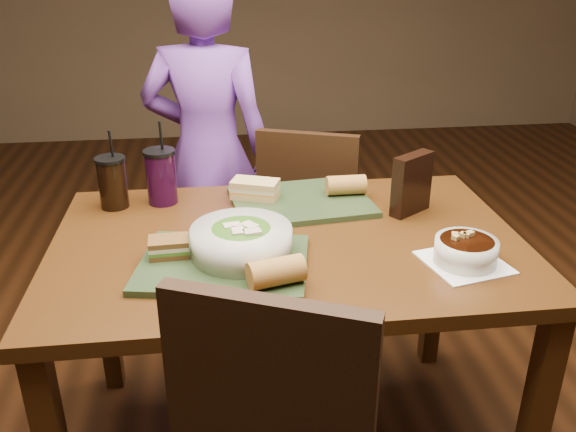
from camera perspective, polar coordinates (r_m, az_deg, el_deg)
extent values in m
cube|color=#43250D|center=(1.80, 22.03, -17.72)|extent=(0.06, 0.06, 0.71)
cube|color=#43250D|center=(2.24, -16.78, -7.69)|extent=(0.06, 0.06, 0.71)
cube|color=#43250D|center=(2.34, 13.63, -5.85)|extent=(0.06, 0.06, 0.71)
cube|color=#43250D|center=(1.70, 0.00, -2.76)|extent=(1.30, 0.85, 0.04)
cube|color=black|center=(1.21, -1.85, -17.50)|extent=(0.39, 0.20, 0.49)
cube|color=black|center=(2.54, 1.08, -1.31)|extent=(0.49, 0.49, 0.04)
cube|color=black|center=(2.28, 1.74, 2.35)|extent=(0.37, 0.17, 0.45)
cube|color=black|center=(2.48, -2.18, -7.57)|extent=(0.04, 0.04, 0.39)
cube|color=black|center=(2.52, 5.26, -7.05)|extent=(0.04, 0.04, 0.39)
cube|color=black|center=(2.76, -2.78, -4.01)|extent=(0.04, 0.04, 0.39)
cube|color=black|center=(2.80, 3.89, -3.61)|extent=(0.04, 0.04, 0.39)
imported|color=#713AA1|center=(2.50, -7.47, 5.82)|extent=(0.59, 0.45, 1.44)
cube|color=#26371D|center=(1.56, -6.04, -4.47)|extent=(0.47, 0.39, 0.02)
cube|color=#26371D|center=(1.91, 1.20, 1.36)|extent=(0.45, 0.37, 0.02)
cylinder|color=silver|center=(1.56, -4.37, -2.37)|extent=(0.26, 0.26, 0.08)
ellipsoid|color=#427219|center=(1.56, -4.39, -1.87)|extent=(0.21, 0.21, 0.06)
cube|color=beige|center=(1.51, -3.37, -1.51)|extent=(0.05, 0.04, 0.01)
cube|color=beige|center=(1.54, -5.26, -0.95)|extent=(0.05, 0.04, 0.01)
cube|color=beige|center=(1.52, -4.71, -1.43)|extent=(0.03, 0.05, 0.01)
cube|color=beige|center=(1.54, -3.63, -0.93)|extent=(0.05, 0.05, 0.01)
cube|color=white|center=(1.63, 16.15, -4.20)|extent=(0.23, 0.23, 0.00)
cylinder|color=silver|center=(1.62, 16.29, -3.16)|extent=(0.16, 0.16, 0.06)
cylinder|color=black|center=(1.61, 16.39, -2.39)|extent=(0.14, 0.14, 0.01)
cube|color=#B28947|center=(1.61, 15.34, -1.70)|extent=(0.02, 0.02, 0.01)
cube|color=#B28947|center=(1.62, 16.33, -1.72)|extent=(0.02, 0.02, 0.01)
cube|color=#B28947|center=(1.63, 16.69, -1.57)|extent=(0.02, 0.02, 0.01)
cube|color=#B28947|center=(1.60, 15.42, -1.94)|extent=(0.02, 0.02, 0.01)
cube|color=#B28947|center=(1.62, 16.07, -1.70)|extent=(0.02, 0.02, 0.01)
cube|color=#593819|center=(1.60, -11.03, -3.40)|extent=(0.10, 0.07, 0.01)
cube|color=#3F721E|center=(1.59, -11.06, -3.03)|extent=(0.10, 0.07, 0.01)
cube|color=beige|center=(1.59, -11.09, -2.71)|extent=(0.10, 0.07, 0.01)
cube|color=#593819|center=(1.58, -11.13, -2.31)|extent=(0.10, 0.07, 0.01)
cube|color=tan|center=(1.92, -3.08, 2.03)|extent=(0.16, 0.12, 0.02)
cube|color=orange|center=(1.91, -3.09, 2.39)|extent=(0.16, 0.12, 0.01)
cube|color=beige|center=(1.91, -3.10, 2.62)|extent=(0.16, 0.12, 0.01)
cube|color=tan|center=(1.91, -3.11, 3.06)|extent=(0.16, 0.12, 0.02)
cylinder|color=#AD7533|center=(1.43, -1.12, -5.24)|extent=(0.15, 0.10, 0.07)
cylinder|color=#AD7533|center=(1.94, 5.45, 2.91)|extent=(0.12, 0.06, 0.06)
cylinder|color=black|center=(1.95, -16.08, 2.90)|extent=(0.09, 0.09, 0.15)
cylinder|color=black|center=(1.92, -16.36, 5.14)|extent=(0.09, 0.09, 0.01)
cylinder|color=black|center=(1.90, -16.22, 6.41)|extent=(0.01, 0.02, 0.10)
cylinder|color=black|center=(1.94, -11.77, 3.48)|extent=(0.09, 0.09, 0.16)
cylinder|color=black|center=(1.91, -11.99, 5.90)|extent=(0.10, 0.10, 0.01)
cylinder|color=black|center=(1.90, -11.79, 7.27)|extent=(0.01, 0.03, 0.10)
cube|color=black|center=(1.86, 11.50, 2.96)|extent=(0.14, 0.12, 0.18)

